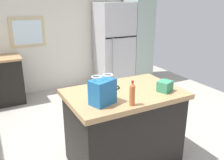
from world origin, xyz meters
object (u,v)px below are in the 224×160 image
tall_cabinet (138,38)px  bottle (132,94)px  ear_defenders (114,86)px  kitchen_island (124,127)px  small_box (165,86)px  refrigerator (114,45)px  shopping_bag (103,91)px

tall_cabinet → bottle: tall_cabinet is taller
ear_defenders → kitchen_island: bearing=-71.0°
kitchen_island → bottle: bottle is taller
kitchen_island → small_box: bearing=-26.6°
small_box → bottle: bottle is taller
ear_defenders → refrigerator: bearing=61.6°
bottle → ear_defenders: 0.53m
kitchen_island → refrigerator: (1.25, 2.57, 0.46)m
refrigerator → bottle: size_ratio=7.14×
bottle → ear_defenders: bottle is taller
bottle → shopping_bag: bearing=144.4°
refrigerator → shopping_bag: refrigerator is taller
shopping_bag → ear_defenders: bearing=47.8°
kitchen_island → tall_cabinet: bearing=53.4°
bottle → small_box: bearing=15.3°
kitchen_island → refrigerator: bearing=64.0°
kitchen_island → shopping_bag: size_ratio=4.38×
tall_cabinet → small_box: bearing=-118.2°
bottle → ear_defenders: bearing=82.7°
tall_cabinet → refrigerator: bearing=-180.0°
refrigerator → tall_cabinet: bearing=0.0°
tall_cabinet → small_box: size_ratio=13.31×
tall_cabinet → small_box: tall_cabinet is taller
shopping_bag → bottle: size_ratio=1.16×
kitchen_island → small_box: (0.42, -0.21, 0.53)m
refrigerator → small_box: size_ratio=11.79×
kitchen_island → refrigerator: 2.90m
kitchen_island → bottle: bearing=-108.7°
refrigerator → bottle: refrigerator is taller
shopping_bag → refrigerator: bearing=59.6°
refrigerator → kitchen_island: bearing=-116.0°
kitchen_island → ear_defenders: (-0.05, 0.16, 0.49)m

